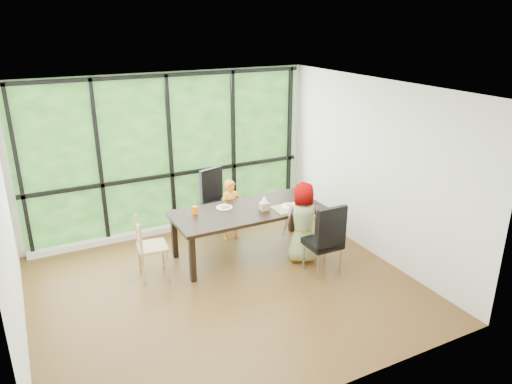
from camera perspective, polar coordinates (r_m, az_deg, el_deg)
ground at (r=6.75m, az=-3.71°, el=-11.30°), size 5.00×5.00×0.00m
back_wall at (r=8.17m, az=-10.26°, el=4.48°), size 5.00×0.00×5.00m
foliage_backdrop at (r=8.16m, az=-10.22°, el=4.45°), size 4.80×0.02×2.65m
window_mullions at (r=8.12m, az=-10.13°, el=4.38°), size 4.80×0.06×2.65m
window_sill at (r=8.52m, az=-9.52°, el=-4.12°), size 4.80×0.12×0.10m
dining_table at (r=7.46m, az=-1.04°, el=-4.75°), size 2.33×1.07×0.75m
chair_window_leather at (r=8.24m, az=-4.44°, el=-1.06°), size 0.58×0.58×1.08m
chair_interior_leather at (r=6.94m, az=7.97°, el=-5.46°), size 0.47×0.47×1.08m
chair_end_beech at (r=6.99m, az=-12.27°, el=-6.39°), size 0.44×0.46×0.90m
child_toddler at (r=7.90m, az=-2.98°, el=-2.16°), size 0.38×0.25×1.03m
child_older at (r=7.21m, az=5.80°, el=-3.59°), size 0.71×0.59×1.25m
placemat at (r=7.37m, az=3.99°, el=-1.91°), size 0.49×0.36×0.01m
plate_far at (r=7.37m, az=-3.80°, el=-1.86°), size 0.25×0.25×0.02m
plate_near at (r=7.42m, az=4.04°, el=-1.70°), size 0.27×0.27×0.02m
orange_cup at (r=7.17m, az=-7.28°, el=-2.17°), size 0.08×0.08×0.12m
green_cup at (r=7.52m, az=6.47°, el=-1.07°), size 0.07×0.07×0.12m
tissue_box at (r=7.27m, az=1.00°, el=-1.70°), size 0.14×0.14×0.12m
crepe_rolls_far at (r=7.36m, az=-3.80°, el=-1.67°), size 0.15×0.12×0.04m
crepe_rolls_near at (r=7.41m, az=4.05°, el=-1.51°), size 0.05×0.12×0.04m
straw_white at (r=7.14m, az=-7.32°, el=-1.42°), size 0.01×0.04×0.20m
straw_pink at (r=7.49m, az=6.50°, el=-0.37°), size 0.01×0.04×0.20m
tissue at (r=7.23m, az=1.00°, el=-0.87°), size 0.12×0.12×0.11m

